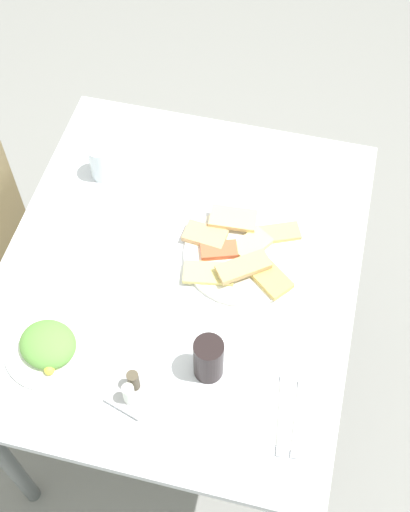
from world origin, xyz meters
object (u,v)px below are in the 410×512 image
(dining_table, at_px, (181,286))
(salad_plate_greens, at_px, (48,346))
(pide_platter, at_px, (241,253))
(drinking_glass, at_px, (101,162))
(paper_napkin, at_px, (290,417))
(condiment_caddy, at_px, (132,391))
(soda_can, at_px, (209,359))
(fork, at_px, (299,418))
(spoon, at_px, (282,415))

(dining_table, relative_size, salad_plate_greens, 5.00)
(pide_platter, bearing_deg, drinking_glass, 67.63)
(paper_napkin, bearing_deg, pide_platter, 26.32)
(dining_table, distance_m, condiment_caddy, 0.36)
(pide_platter, relative_size, soda_can, 2.50)
(salad_plate_greens, bearing_deg, soda_can, -84.33)
(pide_platter, height_order, drinking_glass, drinking_glass)
(drinking_glass, xyz_separation_m, fork, (-0.55, -0.62, -0.05))
(drinking_glass, height_order, fork, drinking_glass)
(salad_plate_greens, height_order, fork, salad_plate_greens)
(drinking_glass, bearing_deg, pide_platter, -112.37)
(spoon, bearing_deg, dining_table, 37.64)
(salad_plate_greens, bearing_deg, pide_platter, -46.12)
(paper_napkin, bearing_deg, salad_plate_greens, 87.11)
(salad_plate_greens, bearing_deg, fork, -92.80)
(paper_napkin, xyz_separation_m, fork, (0.00, -0.02, 0.00))
(drinking_glass, bearing_deg, soda_can, -140.13)
(dining_table, xyz_separation_m, drinking_glass, (0.24, 0.28, 0.14))
(pide_platter, distance_m, condiment_caddy, 0.44)
(fork, relative_size, condiment_caddy, 1.55)
(soda_can, bearing_deg, drinking_glass, 39.87)
(paper_napkin, bearing_deg, dining_table, 46.34)
(fork, bearing_deg, soda_can, 69.60)
(pide_platter, bearing_deg, paper_napkin, -153.68)
(drinking_glass, bearing_deg, salad_plate_greens, -174.91)
(fork, height_order, spoon, same)
(drinking_glass, bearing_deg, paper_napkin, -132.47)
(salad_plate_greens, relative_size, paper_napkin, 1.47)
(paper_napkin, relative_size, condiment_caddy, 1.24)
(dining_table, distance_m, spoon, 0.45)
(paper_napkin, bearing_deg, fork, -90.00)
(fork, bearing_deg, salad_plate_greens, 83.48)
(drinking_glass, bearing_deg, spoon, -133.34)
(pide_platter, height_order, fork, pide_platter)
(soda_can, height_order, spoon, soda_can)
(soda_can, distance_m, spoon, 0.20)
(fork, relative_size, spoon, 0.96)
(dining_table, distance_m, paper_napkin, 0.46)
(pide_platter, bearing_deg, spoon, -155.89)
(drinking_glass, distance_m, condiment_caddy, 0.64)
(dining_table, relative_size, spoon, 5.66)
(condiment_caddy, bearing_deg, drinking_glass, 24.11)
(paper_napkin, distance_m, fork, 0.02)
(drinking_glass, bearing_deg, condiment_caddy, -155.89)
(soda_can, xyz_separation_m, spoon, (-0.06, -0.18, -0.06))
(soda_can, bearing_deg, pide_platter, -1.19)
(soda_can, distance_m, paper_napkin, 0.21)
(salad_plate_greens, height_order, condiment_caddy, condiment_caddy)
(pide_platter, xyz_separation_m, spoon, (-0.38, -0.17, -0.01))
(drinking_glass, height_order, spoon, drinking_glass)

